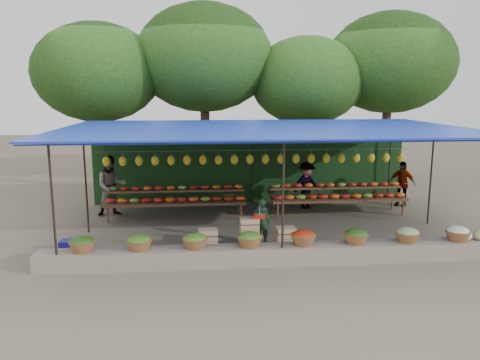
{
  "coord_description": "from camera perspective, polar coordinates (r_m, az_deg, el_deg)",
  "views": [
    {
      "loc": [
        -1.81,
        -12.55,
        3.78
      ],
      "look_at": [
        -0.65,
        0.2,
        1.34
      ],
      "focal_mm": 35.0,
      "sensor_mm": 36.0,
      "label": 1
    }
  ],
  "objects": [
    {
      "name": "customer_left",
      "position": [
        14.84,
        -15.42,
        -0.68
      ],
      "size": [
        1.06,
        0.92,
        1.85
      ],
      "primitive_type": "imported",
      "rotation": [
        0.0,
        0.0,
        0.28
      ],
      "color": "slate",
      "rests_on": "ground"
    },
    {
      "name": "ground",
      "position": [
        13.23,
        2.89,
        -5.82
      ],
      "size": [
        60.0,
        60.0,
        0.0
      ],
      "primitive_type": "plane",
      "color": "#655F4A",
      "rests_on": "ground"
    },
    {
      "name": "fruit_table_left",
      "position": [
        14.27,
        -7.82,
        -2.15
      ],
      "size": [
        4.21,
        0.95,
        0.93
      ],
      "color": "#533021",
      "rests_on": "ground"
    },
    {
      "name": "tree_row",
      "position": [
        18.8,
        1.92,
        13.61
      ],
      "size": [
        16.51,
        5.5,
        7.12
      ],
      "color": "#321E12",
      "rests_on": "ground"
    },
    {
      "name": "netting_backdrop",
      "position": [
        16.0,
        1.36,
        1.7
      ],
      "size": [
        10.6,
        0.06,
        2.5
      ],
      "primitive_type": "cube",
      "color": "#17421D",
      "rests_on": "ground"
    },
    {
      "name": "blue_crate_front",
      "position": [
        11.17,
        -22.42,
        -8.95
      ],
      "size": [
        0.56,
        0.42,
        0.32
      ],
      "primitive_type": "cube",
      "rotation": [
        0.0,
        0.0,
        -0.06
      ],
      "color": "navy",
      "rests_on": "ground"
    },
    {
      "name": "fruit_table_right",
      "position": [
        14.89,
        11.78,
        -1.73
      ],
      "size": [
        4.21,
        0.95,
        0.93
      ],
      "color": "#533021",
      "rests_on": "ground"
    },
    {
      "name": "customer_mid",
      "position": [
        15.34,
        8.12,
        -0.64
      ],
      "size": [
        1.12,
        0.85,
        1.54
      ],
      "primitive_type": "imported",
      "rotation": [
        0.0,
        0.0,
        0.31
      ],
      "color": "slate",
      "rests_on": "ground"
    },
    {
      "name": "produce_baskets",
      "position": [
        10.45,
        4.5,
        -7.15
      ],
      "size": [
        8.98,
        0.58,
        0.34
      ],
      "color": "brown",
      "rests_on": "stone_curb"
    },
    {
      "name": "vendor_seated",
      "position": [
        11.85,
        2.65,
        -4.94
      ],
      "size": [
        0.49,
        0.41,
        1.13
      ],
      "primitive_type": "imported",
      "rotation": [
        0.0,
        0.0,
        2.74
      ],
      "color": "#17321E",
      "rests_on": "ground"
    },
    {
      "name": "customer_right",
      "position": [
        16.47,
        19.11,
        -0.41
      ],
      "size": [
        0.9,
        0.85,
        1.5
      ],
      "primitive_type": "imported",
      "rotation": [
        0.0,
        0.0,
        -0.72
      ],
      "color": "slate",
      "rests_on": "ground"
    },
    {
      "name": "blue_crate_back",
      "position": [
        11.89,
        -19.82,
        -7.61
      ],
      "size": [
        0.52,
        0.37,
        0.31
      ],
      "primitive_type": "cube",
      "rotation": [
        0.0,
        0.0,
        0.0
      ],
      "color": "navy",
      "rests_on": "ground"
    },
    {
      "name": "stone_curb",
      "position": [
        10.58,
        5.01,
        -9.01
      ],
      "size": [
        10.6,
        0.55,
        0.4
      ],
      "primitive_type": "cube",
      "color": "gray",
      "rests_on": "ground"
    },
    {
      "name": "stall_canopy",
      "position": [
        12.8,
        2.96,
        5.82
      ],
      "size": [
        10.8,
        6.6,
        2.82
      ],
      "color": "black",
      "rests_on": "ground"
    },
    {
      "name": "crate_counter",
      "position": [
        11.42,
        1.01,
        -6.88
      ],
      "size": [
        2.36,
        0.35,
        0.77
      ],
      "color": "tan",
      "rests_on": "ground"
    },
    {
      "name": "weighing_scale",
      "position": [
        11.3,
        2.4,
        -4.27
      ],
      "size": [
        0.29,
        0.29,
        0.3
      ],
      "color": "red",
      "rests_on": "crate_counter"
    }
  ]
}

